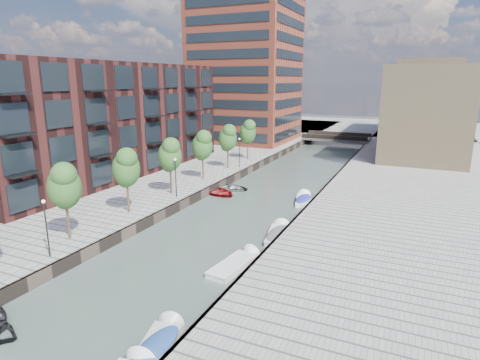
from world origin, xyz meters
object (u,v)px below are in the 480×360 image
Objects in this scene: tree_1 at (64,185)px; motorboat_2 at (238,264)px; bridge at (336,138)px; sloop_3 at (230,190)px; motorboat_0 at (158,345)px; tree_6 at (248,131)px; motorboat_4 at (278,234)px; tree_2 at (126,167)px; motorboat_3 at (304,199)px; tree_5 at (228,137)px; tree_4 at (202,144)px; sloop_2 at (218,194)px; sloop_4 at (231,189)px; car at (387,151)px; tree_3 at (170,154)px.

motorboat_2 is (12.94, 3.02, -5.21)m from tree_1.
bridge is 3.03× the size of sloop_3.
motorboat_0 is at bearing -88.61° from motorboat_2.
bridge is 2.75× the size of motorboat_0.
motorboat_4 is at bearing -61.54° from tree_6.
tree_2 is 19.25m from motorboat_3.
tree_2 is 1.00× the size of tree_5.
bridge is 58.16m from motorboat_2.
tree_4 reaches higher than sloop_2.
motorboat_0 is (13.19, -6.98, -5.13)m from tree_1.
tree_2 is at bearing 90.00° from tree_1.
sloop_4 is at bearing -61.18° from tree_5.
motorboat_0 is (9.46, -28.20, 0.18)m from sloop_4.
car is (19.33, 40.62, -3.68)m from tree_2.
motorboat_0 is (9.97, -25.71, 0.18)m from sloop_2.
car is at bearing 77.10° from motorboat_3.
bridge is at bearing 148.58° from car.
car is at bearing 33.13° from tree_6.
car is (16.11, 28.89, 1.63)m from sloop_2.
motorboat_2 is at bearing -62.61° from tree_5.
tree_4 and tree_6 have the same top height.
motorboat_4 is (13.81, -18.48, -5.12)m from tree_5.
tree_2 is at bearing -174.80° from sloop_2.
sloop_4 is 0.96× the size of motorboat_3.
tree_4 reaches higher than sloop_4.
motorboat_0 is (9.52, -28.10, 0.18)m from sloop_3.
tree_6 is 1.26× the size of motorboat_3.
tree_5 is at bearing 90.00° from tree_4.
motorboat_4 is (0.87, 6.50, 0.10)m from motorboat_2.
sloop_3 is 0.91× the size of motorboat_3.
tree_3 and tree_4 have the same top height.
motorboat_0 is 16.51m from motorboat_4.
sloop_3 is at bearing 117.13° from motorboat_2.
motorboat_3 is (13.05, 6.19, -5.13)m from tree_3.
bridge is 34.30m from tree_5.
car is (15.61, 26.39, 1.63)m from sloop_4.
sloop_2 is at bearing -99.57° from car.
motorboat_4 is (10.59, -9.21, 0.19)m from sloop_2.
tree_2 is at bearing -169.66° from motorboat_4.
sloop_3 is 0.12m from sloop_4.
tree_1 and tree_2 have the same top height.
motorboat_4 is at bearing -53.22° from tree_5.
sloop_4 is at bearing 75.32° from tree_2.
car is (6.39, 44.59, 1.53)m from motorboat_2.
sloop_4 is 0.92× the size of motorboat_4.
tree_2 and tree_5 have the same top height.
motorboat_0 is at bearing -72.56° from tree_6.
bridge reaches higher than motorboat_0.
sloop_2 is at bearing -175.06° from sloop_3.
motorboat_2 is at bearing -137.32° from sloop_3.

